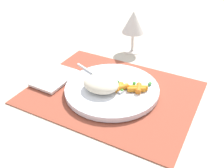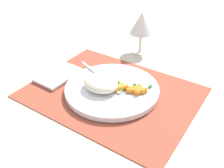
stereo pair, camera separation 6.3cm
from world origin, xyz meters
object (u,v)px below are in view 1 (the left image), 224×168
(plate, at_px, (112,89))
(napkin, at_px, (55,78))
(fork, at_px, (103,80))
(rice_mound, at_px, (101,84))
(carrot_portion, at_px, (131,88))
(wine_glass, at_px, (133,23))

(plate, height_order, napkin, plate)
(fork, distance_m, napkin, 0.15)
(rice_mound, relative_size, carrot_portion, 1.18)
(plate, xyz_separation_m, napkin, (-0.18, -0.02, -0.00))
(plate, bearing_deg, rice_mound, -129.04)
(rice_mound, relative_size, napkin, 0.73)
(rice_mound, xyz_separation_m, carrot_portion, (0.08, 0.04, -0.01))
(carrot_portion, xyz_separation_m, fork, (-0.09, 0.01, -0.00))
(carrot_portion, relative_size, napkin, 0.62)
(carrot_portion, distance_m, napkin, 0.24)
(plate, relative_size, rice_mound, 2.65)
(fork, bearing_deg, carrot_portion, -3.18)
(plate, distance_m, carrot_portion, 0.06)
(plate, distance_m, napkin, 0.19)
(rice_mound, xyz_separation_m, fork, (-0.02, 0.04, -0.02))
(napkin, bearing_deg, rice_mound, -0.40)
(plate, xyz_separation_m, wine_glass, (-0.06, 0.27, 0.10))
(napkin, bearing_deg, wine_glass, 67.27)
(rice_mound, distance_m, wine_glass, 0.31)
(rice_mound, distance_m, fork, 0.05)
(plate, distance_m, wine_glass, 0.30)
(carrot_portion, xyz_separation_m, wine_glass, (-0.11, 0.26, 0.08))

